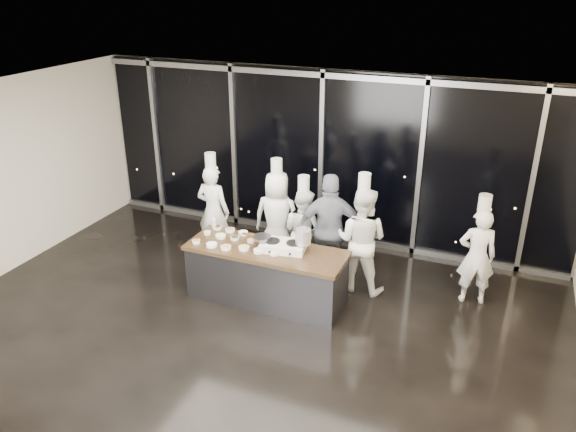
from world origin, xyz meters
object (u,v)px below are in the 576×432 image
object	(u,v)px
stock_pot	(303,236)
chef_right	(361,239)
chef_center	(303,230)
guest	(330,230)
stove	(283,246)
chef_side	(477,255)
demo_counter	(267,275)
chef_left	(277,217)
frying_pan	(262,237)
chef_far_left	(213,210)

from	to	relation	value
stock_pot	chef_right	distance (m)	1.07
chef_center	guest	xyz separation A→B (m)	(0.53, -0.18, 0.18)
stove	chef_center	distance (m)	1.05
chef_side	demo_counter	bearing A→B (deg)	7.62
stock_pot	chef_left	distance (m)	1.47
stove	chef_left	distance (m)	1.32
chef_center	chef_right	xyz separation A→B (m)	(1.05, -0.20, 0.12)
stove	chef_side	size ratio (longest dim) A/B	0.41
stock_pot	guest	distance (m)	0.85
stock_pot	chef_side	xyz separation A→B (m)	(2.41, 1.08, -0.35)
stove	frying_pan	world-z (taller)	frying_pan
stock_pot	chef_right	size ratio (longest dim) A/B	0.12
demo_counter	chef_center	world-z (taller)	chef_center
chef_far_left	chef_left	distance (m)	1.17
stock_pot	guest	world-z (taller)	guest
chef_far_left	chef_center	distance (m)	1.70
chef_far_left	chef_left	world-z (taller)	chef_far_left
frying_pan	stock_pot	size ratio (longest dim) A/B	2.13
frying_pan	chef_right	bearing A→B (deg)	24.18
demo_counter	chef_center	bearing A→B (deg)	80.56
chef_left	chef_far_left	bearing A→B (deg)	-0.20
frying_pan	chef_side	distance (m)	3.28
chef_side	stock_pot	bearing A→B (deg)	9.70
frying_pan	chef_far_left	size ratio (longest dim) A/B	0.25
demo_counter	chef_center	distance (m)	1.16
chef_right	stove	bearing A→B (deg)	43.13
demo_counter	stove	size ratio (longest dim) A/B	3.40
chef_left	chef_side	bearing A→B (deg)	171.54
chef_far_left	guest	bearing A→B (deg)	176.54
frying_pan	stock_pot	bearing A→B (deg)	-1.16
chef_far_left	chef_center	size ratio (longest dim) A/B	1.11
chef_far_left	chef_left	bearing A→B (deg)	-171.76
guest	chef_right	xyz separation A→B (m)	(0.52, -0.02, -0.06)
chef_center	chef_right	bearing A→B (deg)	-170.41
frying_pan	chef_right	world-z (taller)	chef_right
stock_pot	chef_center	size ratio (longest dim) A/B	0.13
frying_pan	chef_left	size ratio (longest dim) A/B	0.26
demo_counter	chef_right	world-z (taller)	chef_right
chef_side	frying_pan	bearing A→B (deg)	6.63
stock_pot	chef_far_left	distance (m)	2.30
guest	chef_side	xyz separation A→B (m)	(2.25, 0.28, -0.14)
frying_pan	chef_center	bearing A→B (deg)	66.77
chef_left	chef_center	bearing A→B (deg)	157.85
demo_counter	stove	bearing A→B (deg)	15.57
stock_pot	chef_left	bearing A→B (deg)	128.98
chef_center	guest	size ratio (longest dim) A/B	0.92
guest	chef_side	size ratio (longest dim) A/B	1.06
stock_pot	chef_side	size ratio (longest dim) A/B	0.13
chef_center	chef_left	bearing A→B (deg)	6.02
chef_far_left	guest	size ratio (longest dim) A/B	1.02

